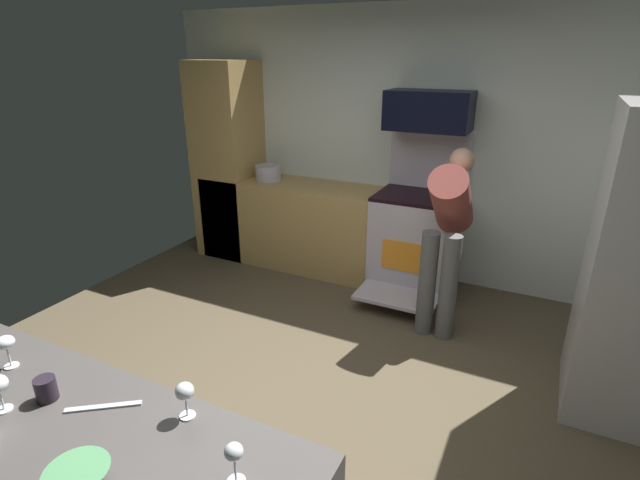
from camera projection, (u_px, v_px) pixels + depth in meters
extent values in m
cube|color=brown|center=(293.00, 399.00, 3.22)|extent=(5.20, 4.80, 0.02)
cube|color=silver|center=(407.00, 147.00, 4.69)|extent=(5.20, 0.12, 2.60)
cube|color=tan|center=(309.00, 226.00, 5.07)|extent=(2.40, 0.60, 0.90)
cube|color=tan|center=(229.00, 161.00, 5.27)|extent=(0.60, 0.60, 2.10)
cube|color=#BEB5C3|center=(415.00, 244.00, 4.57)|extent=(0.76, 0.64, 0.92)
cube|color=black|center=(419.00, 196.00, 4.40)|extent=(0.76, 0.64, 0.03)
cube|color=#BEB5C3|center=(430.00, 158.00, 4.53)|extent=(0.76, 0.06, 0.57)
cube|color=orange|center=(405.00, 257.00, 4.31)|extent=(0.44, 0.01, 0.28)
cube|color=#BEB5C3|center=(397.00, 297.00, 4.26)|extent=(0.72, 0.40, 0.03)
cube|color=black|center=(429.00, 111.00, 4.21)|extent=(0.74, 0.38, 0.34)
cylinder|color=#585858|center=(427.00, 284.00, 3.83)|extent=(0.14, 0.14, 0.88)
cylinder|color=#585858|center=(448.00, 288.00, 3.76)|extent=(0.14, 0.14, 0.88)
cylinder|color=#994640|center=(452.00, 201.00, 3.74)|extent=(0.30, 0.64, 0.63)
sphere|color=tan|center=(462.00, 160.00, 3.87)|extent=(0.20, 0.20, 0.20)
cone|color=#52925C|center=(77.00, 476.00, 1.51)|extent=(0.20, 0.20, 0.05)
cylinder|color=silver|center=(5.00, 409.00, 1.82)|extent=(0.06, 0.06, 0.01)
cylinder|color=silver|center=(2.00, 400.00, 1.80)|extent=(0.01, 0.01, 0.08)
cylinder|color=silver|center=(188.00, 416.00, 1.79)|extent=(0.06, 0.06, 0.01)
cylinder|color=silver|center=(187.00, 407.00, 1.77)|extent=(0.01, 0.01, 0.08)
ellipsoid|color=silver|center=(185.00, 391.00, 1.74)|extent=(0.07, 0.07, 0.07)
cylinder|color=silver|center=(235.00, 470.00, 1.49)|extent=(0.01, 0.01, 0.09)
ellipsoid|color=silver|center=(234.00, 452.00, 1.47)|extent=(0.06, 0.06, 0.06)
cylinder|color=silver|center=(12.00, 366.00, 2.07)|extent=(0.06, 0.06, 0.01)
cylinder|color=silver|center=(9.00, 357.00, 2.05)|extent=(0.01, 0.01, 0.09)
ellipsoid|color=silver|center=(5.00, 342.00, 2.02)|extent=(0.08, 0.08, 0.06)
cylinder|color=black|center=(46.00, 389.00, 1.86)|extent=(0.08, 0.08, 0.10)
cube|color=#B7BABF|center=(103.00, 407.00, 1.83)|extent=(0.24, 0.18, 0.01)
cylinder|color=#B3B5C8|center=(268.00, 173.00, 5.08)|extent=(0.27, 0.27, 0.16)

